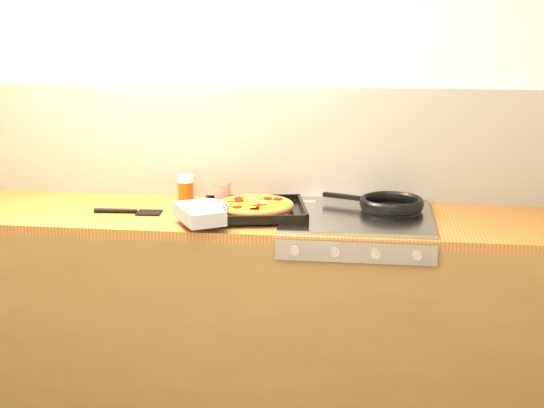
# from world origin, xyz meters

# --- Properties ---
(room_shell) EXTENTS (3.20, 3.20, 3.20)m
(room_shell) POSITION_xyz_m (0.00, 1.39, 1.15)
(room_shell) COLOR white
(room_shell) RESTS_ON ground
(counter_run) EXTENTS (3.20, 0.62, 0.90)m
(counter_run) POSITION_xyz_m (0.00, 1.10, 0.45)
(counter_run) COLOR brown
(counter_run) RESTS_ON ground
(stovetop) EXTENTS (0.60, 0.56, 0.02)m
(stovetop) POSITION_xyz_m (0.45, 1.10, 0.91)
(stovetop) COLOR gray
(stovetop) RESTS_ON counter_run
(pizza_on_tray) EXTENTS (0.55, 0.54, 0.07)m
(pizza_on_tray) POSITION_xyz_m (-0.02, 1.02, 0.94)
(pizza_on_tray) COLOR black
(pizza_on_tray) RESTS_ON stovetop
(frying_pan) EXTENTS (0.46, 0.34, 0.04)m
(frying_pan) POSITION_xyz_m (0.58, 1.18, 0.94)
(frying_pan) COLOR black
(frying_pan) RESTS_ON stovetop
(tomato_can) EXTENTS (0.07, 0.07, 0.10)m
(tomato_can) POSITION_xyz_m (-0.13, 1.21, 0.95)
(tomato_can) COLOR maroon
(tomato_can) RESTS_ON counter_run
(juice_glass) EXTENTS (0.07, 0.07, 0.12)m
(juice_glass) POSITION_xyz_m (-0.31, 1.26, 0.96)
(juice_glass) COLOR #CC3C0C
(juice_glass) RESTS_ON counter_run
(wooden_spoon) EXTENTS (0.29, 0.13, 0.02)m
(wooden_spoon) POSITION_xyz_m (0.16, 1.26, 0.91)
(wooden_spoon) COLOR #B4814C
(wooden_spoon) RESTS_ON counter_run
(black_spatula) EXTENTS (0.28, 0.09, 0.02)m
(black_spatula) POSITION_xyz_m (-0.49, 1.04, 0.91)
(black_spatula) COLOR black
(black_spatula) RESTS_ON counter_run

